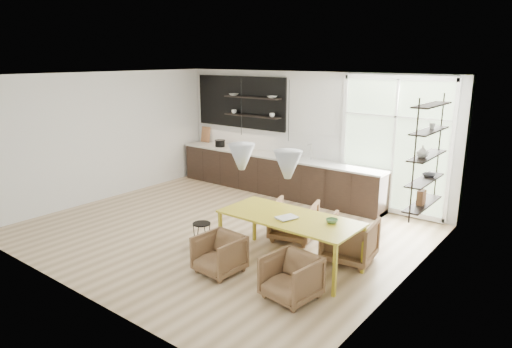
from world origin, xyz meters
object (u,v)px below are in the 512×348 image
at_px(wire_stool, 202,231).
at_px(armchair_back_left, 294,220).
at_px(dining_table, 290,220).
at_px(armchair_front_right, 291,278).
at_px(armchair_back_right, 350,240).
at_px(armchair_front_left, 219,254).

bearing_deg(wire_stool, armchair_back_left, 49.47).
bearing_deg(dining_table, armchair_front_right, -54.28).
bearing_deg(armchair_back_right, dining_table, 38.18).
height_order(armchair_back_right, wire_stool, armchair_back_right).
relative_size(armchair_back_right, wire_stool, 1.88).
distance_m(armchair_back_right, armchair_front_right, 1.59).
bearing_deg(armchair_back_left, armchair_back_right, 154.70).
distance_m(dining_table, wire_stool, 1.71).
relative_size(armchair_front_left, wire_stool, 1.57).
distance_m(armchair_back_left, armchair_front_right, 2.14).
xyz_separation_m(dining_table, armchair_front_left, (-0.69, -0.88, -0.45)).
height_order(armchair_back_right, armchair_front_left, armchair_back_right).
xyz_separation_m(armchair_front_left, armchair_front_right, (1.30, 0.02, 0.01)).
height_order(armchair_front_left, armchair_front_right, armchair_front_right).
bearing_deg(dining_table, wire_stool, -168.44).
distance_m(armchair_back_right, armchair_front_left, 2.12).
relative_size(armchair_front_left, armchair_front_right, 0.97).
relative_size(armchair_back_left, wire_stool, 1.84).
xyz_separation_m(armchair_front_left, wire_stool, (-0.93, 0.57, -0.03)).
bearing_deg(armchair_back_left, armchair_front_right, 107.22).
xyz_separation_m(armchair_back_right, armchair_front_right, (-0.08, -1.59, -0.05)).
relative_size(armchair_front_right, wire_stool, 1.62).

